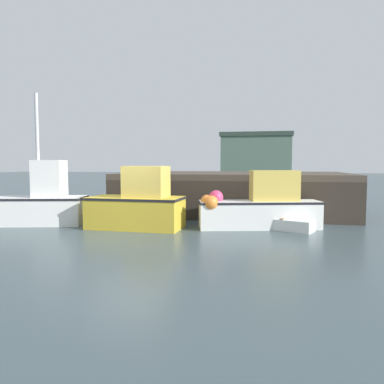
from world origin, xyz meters
name	(u,v)px	position (x,y,z in m)	size (l,w,h in m)	color
ground	(124,235)	(0.00, 0.00, -0.05)	(120.00, 160.00, 0.10)	#3D4C51
pier	(233,181)	(3.00, 5.65, 1.47)	(10.06, 6.21, 1.82)	#473D33
fishing_boat_near_left	(42,202)	(-3.70, 1.21, 0.82)	(3.56, 2.20, 4.82)	silver
fishing_boat_near_right	(138,205)	(0.11, 1.04, 0.82)	(3.34, 1.68, 2.17)	gold
fishing_boat_mid	(259,207)	(4.25, 1.86, 0.74)	(4.37, 2.07, 2.02)	silver
rowboat	(285,224)	(5.11, 1.67, 0.19)	(2.02, 1.43, 0.42)	white
warehouse	(256,157)	(3.20, 36.72, 3.01)	(8.62, 6.38, 5.98)	#4C6656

